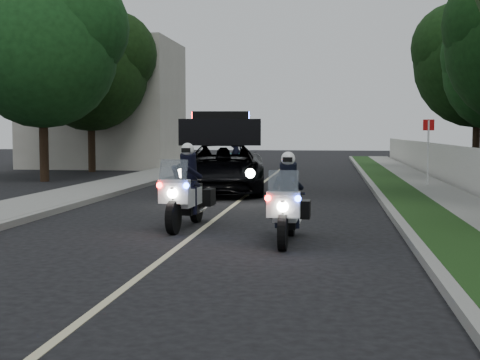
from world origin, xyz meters
name	(u,v)px	position (x,y,z in m)	size (l,w,h in m)	color
ground	(151,268)	(0.00, 0.00, 0.00)	(120.00, 120.00, 0.00)	black
curb_right	(381,198)	(4.10, 10.00, 0.07)	(0.20, 60.00, 0.15)	gray
grass_verge	(406,198)	(4.80, 10.00, 0.08)	(1.20, 60.00, 0.16)	#193814
sidewalk_right	(452,199)	(6.10, 10.00, 0.08)	(1.40, 60.00, 0.16)	gray
curb_left	(111,194)	(-4.10, 10.00, 0.07)	(0.20, 60.00, 0.15)	gray
sidewalk_left	(77,194)	(-5.20, 10.00, 0.08)	(2.00, 60.00, 0.16)	gray
building_far	(104,105)	(-10.00, 26.00, 3.50)	(8.00, 6.00, 7.00)	#A8A396
lane_marking	(242,199)	(0.00, 10.00, 0.00)	(0.12, 50.00, 0.01)	#BFB78C
police_moto_left	(186,228)	(-0.38, 4.02, 0.00)	(0.74, 2.10, 1.79)	silver
police_moto_right	(287,243)	(1.85, 2.48, 0.00)	(0.68, 1.95, 1.66)	silver
police_suv	(223,192)	(-0.90, 11.85, 0.00)	(2.69, 5.82, 2.83)	black
bicycle	(236,171)	(-2.20, 23.79, 0.00)	(0.61, 1.74, 0.91)	black
cyclist	(236,171)	(-2.20, 23.79, 0.00)	(0.61, 0.40, 1.69)	black
sign_post	(427,189)	(6.00, 14.13, 0.00)	(0.39, 0.39, 2.51)	#9D240B
tree_right_e	(475,173)	(9.59, 23.40, 0.00)	(6.10, 6.10, 10.17)	black
tree_left_near	(45,181)	(-8.81, 15.53, 0.00)	(5.97, 5.97, 9.95)	#164318
tree_left_far	(92,172)	(-9.17, 21.75, 0.00)	(5.64, 5.64, 9.40)	black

